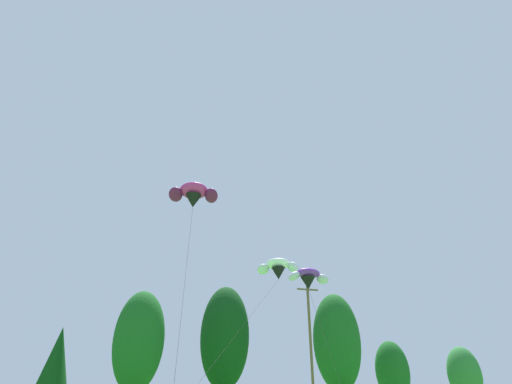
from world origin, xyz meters
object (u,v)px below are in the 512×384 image
(parafoil_kite_high_magenta, at_px, (194,195))
(utility_pole, at_px, (311,348))
(parafoil_kite_far_white, at_px, (278,268))
(parafoil_kite_mid_purple, at_px, (308,278))

(parafoil_kite_high_magenta, bearing_deg, utility_pole, 36.93)
(parafoil_kite_high_magenta, xyz_separation_m, parafoil_kite_far_white, (8.22, 4.48, -4.03))
(parafoil_kite_high_magenta, relative_size, parafoil_kite_mid_purple, 1.51)
(utility_pole, height_order, parafoil_kite_mid_purple, utility_pole)
(parafoil_kite_mid_purple, bearing_deg, utility_pole, 69.47)
(utility_pole, bearing_deg, parafoil_kite_far_white, -131.93)
(parafoil_kite_high_magenta, distance_m, parafoil_kite_mid_purple, 11.77)
(parafoil_kite_mid_purple, xyz_separation_m, parafoil_kite_far_white, (-1.99, 1.99, 1.25))
(parafoil_kite_high_magenta, distance_m, parafoil_kite_far_white, 10.19)
(parafoil_kite_far_white, bearing_deg, parafoil_kite_mid_purple, -44.93)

